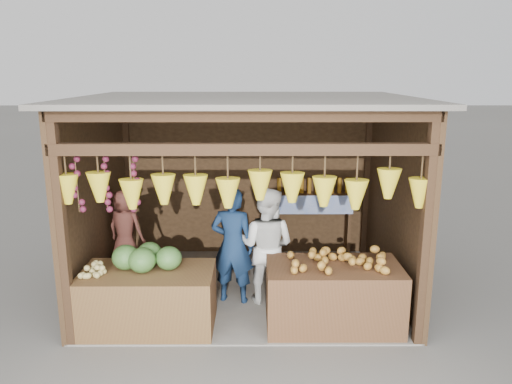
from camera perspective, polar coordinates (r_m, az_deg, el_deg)
ground at (r=7.13m, az=-1.07°, el=-11.05°), size 80.00×80.00×0.00m
stall_structure at (r=6.57m, az=-1.43°, el=2.13°), size 4.30×3.30×2.66m
back_shelf at (r=8.09m, az=6.50°, el=-1.52°), size 1.25×0.32×1.32m
counter_left at (r=6.14m, az=-12.20°, el=-11.92°), size 1.54×0.85×0.71m
counter_right at (r=6.09m, az=8.78°, el=-11.67°), size 1.57×0.85×0.77m
stool at (r=7.36m, az=-14.38°, el=-9.33°), size 0.33×0.33×0.31m
man_standing at (r=6.49m, az=-2.69°, el=-6.14°), size 0.63×0.48×1.56m
woman_standing at (r=6.50m, az=1.22°, el=-6.18°), size 0.91×0.82×1.55m
vendor_seated at (r=7.13m, az=-14.71°, el=-4.08°), size 0.63×0.53×1.10m
melon_pile at (r=6.03m, az=-12.37°, el=-7.08°), size 1.00×0.50×0.32m
tanfruit_pile at (r=6.05m, az=-17.99°, el=-8.33°), size 0.34×0.40×0.13m
mango_pile at (r=5.88m, az=9.67°, el=-7.42°), size 1.40×0.64×0.22m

